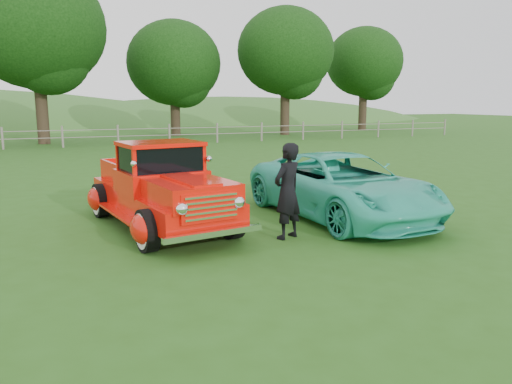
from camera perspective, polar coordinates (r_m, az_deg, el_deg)
name	(u,v)px	position (r m, az deg, el deg)	size (l,w,h in m)	color
ground	(271,249)	(8.90, 1.72, -6.50)	(140.00, 140.00, 0.00)	#275316
distant_hills	(50,158)	(67.64, -22.48, 3.58)	(116.00, 60.00, 18.00)	#2F6926
fence_line	(118,135)	(30.06, -15.49, 6.26)	(48.00, 0.12, 1.20)	gray
tree_near_west	(36,27)	(33.07, -23.89, 16.88)	(8.00, 8.00, 10.42)	#302218
tree_near_east	(174,63)	(37.84, -9.37, 14.32)	(6.80, 6.80, 8.33)	#302218
tree_mid_east	(285,52)	(38.65, 3.39, 15.73)	(7.20, 7.20, 9.44)	#302218
tree_far_east	(364,62)	(45.67, 12.29, 14.31)	(6.60, 6.60, 8.86)	#302218
red_pickup	(161,189)	(10.40, -10.85, 0.30)	(2.81, 5.20, 1.78)	black
teal_sedan	(342,186)	(11.24, 9.79, 0.67)	(2.38, 5.16, 1.43)	#31C4A5
man	(287,191)	(9.39, 3.62, 0.10)	(0.66, 0.44, 1.82)	black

